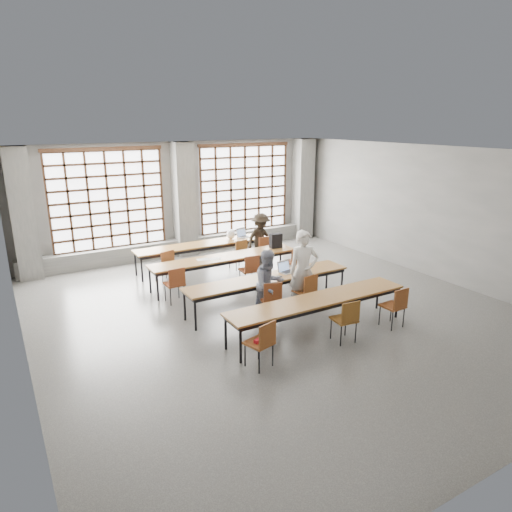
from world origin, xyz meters
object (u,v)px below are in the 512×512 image
Objects in this scene: backpack at (276,241)px; desk_row_d at (318,302)px; chair_near_mid at (347,317)px; phone at (278,277)px; chair_back_mid at (239,251)px; mouse at (303,270)px; chair_mid_right at (296,260)px; chair_mid_centre at (250,268)px; chair_near_left at (262,340)px; chair_near_right at (396,303)px; student_female at (269,285)px; desk_row_b at (225,259)px; chair_back_right at (263,247)px; desk_row_a at (204,245)px; desk_row_c at (269,280)px; chair_mid_left at (175,281)px; chair_back_left at (165,263)px; laptop_front at (286,269)px; plastic_bag at (231,234)px; green_box at (265,274)px; chair_front_right at (307,289)px; student_back at (261,239)px; laptop_back at (243,235)px; red_pouch at (259,340)px.

desk_row_d is at bearing -101.67° from backpack.
phone is (-0.19, 2.13, 0.20)m from chair_near_mid.
phone is at bearing -100.97° from chair_back_mid.
chair_mid_right is at bearing 61.76° from mouse.
chair_near_left is (-1.76, -3.53, 0.00)m from chair_mid_centre.
chair_near_right is at bearing -22.72° from desk_row_d.
desk_row_b is at bearing 83.69° from student_female.
chair_back_right is 5.85m from chair_near_left.
mouse is (1.02, -3.43, 0.08)m from desk_row_a.
chair_near_left is (-3.16, -3.53, 0.00)m from chair_mid_right.
desk_row_c is 2.26m from chair_near_mid.
chair_mid_left and chair_mid_centre have the same top height.
laptop_front is at bearing -53.36° from chair_back_left.
chair_mid_left is at bearing -180.00° from chair_mid_centre.
plastic_bag is at bearing 71.56° from student_female.
phone is (0.00, 1.50, 0.07)m from desk_row_d.
chair_back_right is (0.79, -0.00, 0.00)m from chair_back_mid.
chair_near_left reaches higher than green_box.
desk_row_b is 4.55× the size of chair_near_right.
desk_row_a is 3.52m from phone.
chair_front_right is at bearing -119.22° from mouse.
desk_row_b is 4.54m from chair_near_right.
laptop_front is (2.28, -1.19, 0.25)m from chair_mid_left.
chair_mid_left is at bearing -162.70° from student_back.
desk_row_a is 1.03m from chair_back_mid.
chair_mid_centre is 3.53m from chair_near_mid.
chair_near_left is 6.15m from plastic_bag.
chair_back_right and chair_mid_right have the same top height.
student_back is 0.90m from plastic_bag.
chair_mid_centre is 1.42m from phone.
chair_back_right is at bearing 59.72° from green_box.
student_back reaches higher than chair_near_left.
student_female reaches higher than backpack.
desk_row_a is 3.92m from student_female.
chair_front_right is 0.95m from student_female.
laptop_back reaches higher than chair_front_right.
desk_row_c is 2.47m from backpack.
desk_row_b is 1.93m from desk_row_c.
desk_row_c is 13.99× the size of plastic_bag.
chair_mid_right is (0.92, -1.48, 0.00)m from chair_back_mid.
chair_back_left is 1.00× the size of chair_front_right.
green_box is (-1.31, -3.44, -0.02)m from laptop_back.
chair_near_right is at bearing -53.18° from green_box.
chair_back_left is 2.14× the size of laptop_front.
chair_back_mid is 0.79m from chair_back_right.
red_pouch is at bearing -139.30° from mouse.
laptop_back is 1.56m from backpack.
phone is at bearing -174.07° from mouse.
laptop_back is (0.72, 3.41, 0.00)m from laptop_front.
red_pouch is (0.21, -3.45, -0.04)m from chair_mid_left.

